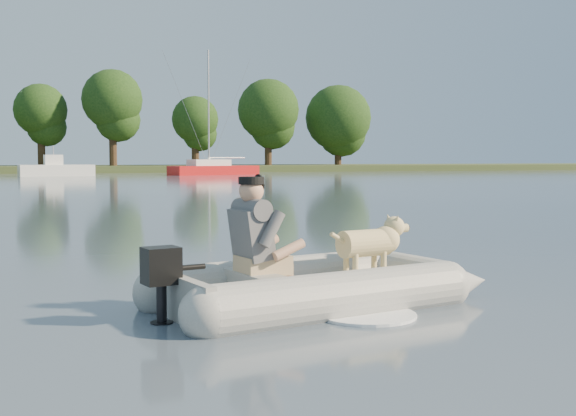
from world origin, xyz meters
name	(u,v)px	position (x,y,z in m)	size (l,w,h in m)	color
water	(331,292)	(0.00, 0.00, 0.00)	(160.00, 160.00, 0.00)	slate
shore_bank	(70,169)	(0.00, 62.00, 0.25)	(160.00, 12.00, 0.70)	#47512D
treeline	(25,110)	(-3.71, 61.11, 5.48)	(71.02, 7.35, 9.27)	#332316
dinghy	(317,246)	(-0.34, -0.47, 0.55)	(4.45, 3.21, 1.30)	gray
man	(253,230)	(-0.99, -0.56, 0.73)	(0.68, 0.58, 1.01)	#56575B
dog	(365,248)	(0.24, -0.29, 0.48)	(0.87, 0.31, 0.58)	tan
outboard_motor	(161,289)	(-1.86, -0.79, 0.29)	(0.39, 0.27, 0.74)	black
motorboat	(56,162)	(-1.50, 48.24, 1.03)	(5.38, 2.07, 2.28)	white
sailboat	(213,169)	(10.14, 48.29, 0.43)	(7.41, 4.09, 9.76)	red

